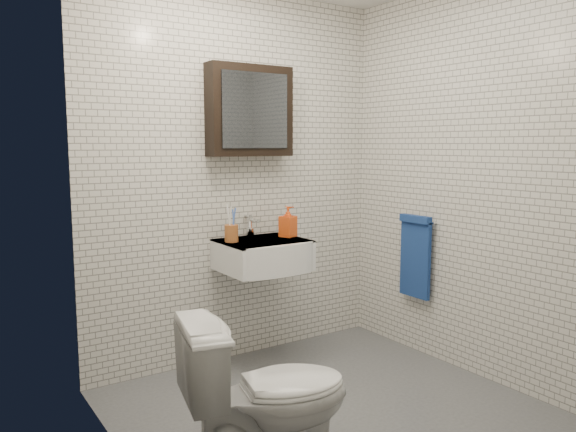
% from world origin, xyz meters
% --- Properties ---
extents(ground, '(2.20, 2.00, 0.01)m').
position_xyz_m(ground, '(0.00, 0.00, 0.01)').
color(ground, '#4B4D53').
rests_on(ground, ground).
extents(room_shell, '(2.22, 2.02, 2.51)m').
position_xyz_m(room_shell, '(0.00, 0.00, 1.47)').
color(room_shell, silver).
rests_on(room_shell, ground).
extents(washbasin, '(0.55, 0.50, 0.20)m').
position_xyz_m(washbasin, '(0.05, 0.73, 0.76)').
color(washbasin, white).
rests_on(washbasin, room_shell).
extents(faucet, '(0.06, 0.20, 0.15)m').
position_xyz_m(faucet, '(0.05, 0.93, 0.92)').
color(faucet, silver).
rests_on(faucet, washbasin).
extents(mirror_cabinet, '(0.60, 0.15, 0.60)m').
position_xyz_m(mirror_cabinet, '(0.05, 0.93, 1.70)').
color(mirror_cabinet, black).
rests_on(mirror_cabinet, room_shell).
extents(towel_rail, '(0.09, 0.30, 0.58)m').
position_xyz_m(towel_rail, '(1.04, 0.35, 0.72)').
color(towel_rail, silver).
rests_on(towel_rail, room_shell).
extents(toothbrush_cup, '(0.11, 0.11, 0.25)m').
position_xyz_m(toothbrush_cup, '(-0.15, 0.83, 0.91)').
color(toothbrush_cup, '#A05628').
rests_on(toothbrush_cup, washbasin).
extents(soap_bottle, '(0.12, 0.13, 0.21)m').
position_xyz_m(soap_bottle, '(0.27, 0.79, 0.96)').
color(soap_bottle, '#DE4C17').
rests_on(soap_bottle, washbasin).
extents(toilet, '(0.81, 0.57, 0.75)m').
position_xyz_m(toilet, '(-0.61, -0.36, 0.38)').
color(toilet, white).
rests_on(toilet, ground).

